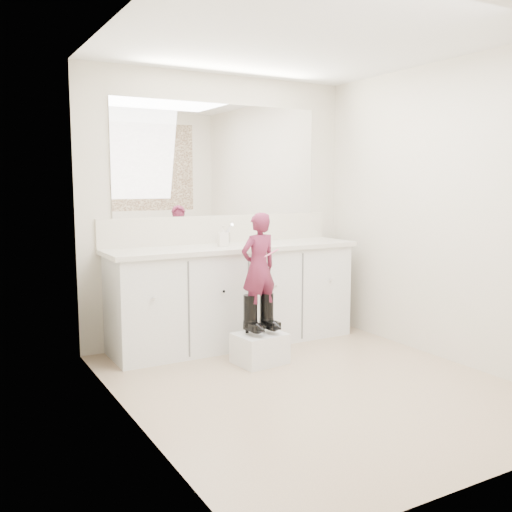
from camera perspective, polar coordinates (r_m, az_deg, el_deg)
floor at (r=4.21m, az=5.67°, el=-12.69°), size 3.00×3.00×0.00m
ceiling at (r=4.07m, az=6.12°, el=20.98°), size 3.00×3.00×0.00m
wall_back at (r=5.25m, az=-3.65°, el=4.73°), size 2.60×0.00×2.60m
wall_front at (r=2.87m, az=23.46°, el=1.97°), size 2.60×0.00×2.60m
wall_left at (r=3.38m, az=-12.44°, el=3.12°), size 0.00×3.00×3.00m
wall_right at (r=4.83m, az=18.61°, el=4.14°), size 0.00×3.00×3.00m
vanity_cabinet at (r=5.10m, az=-2.22°, el=-4.11°), size 2.20×0.55×0.85m
countertop at (r=5.02m, az=-2.17°, el=0.84°), size 2.28×0.58×0.04m
backsplash at (r=5.25m, az=-3.56°, el=2.71°), size 2.28×0.03×0.25m
mirror at (r=5.24m, az=-3.63°, el=9.54°), size 2.00×0.02×1.00m
dot_panel at (r=2.88m, az=23.76°, el=10.94°), size 2.00×0.01×1.20m
faucet at (r=5.16m, az=-3.02°, el=1.80°), size 0.08×0.08×0.10m
cup at (r=5.18m, az=0.63°, el=1.81°), size 0.13×0.13×0.10m
soap_bottle at (r=4.96m, az=-3.32°, el=2.03°), size 0.09×0.10×0.18m
step_stool at (r=4.62m, az=0.38°, el=-9.21°), size 0.41×0.35×0.24m
boot_left at (r=4.53m, az=-0.57°, el=-5.89°), size 0.14×0.22×0.32m
boot_right at (r=4.60m, az=1.07°, el=-5.68°), size 0.14×0.22×0.32m
toddler at (r=4.50m, az=0.26°, el=-1.13°), size 0.34×0.24×0.87m
toothbrush at (r=4.45m, az=1.56°, el=0.30°), size 0.14×0.03×0.06m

